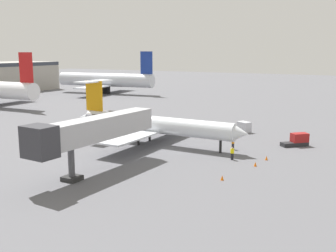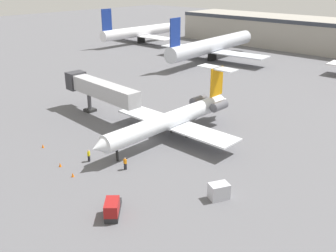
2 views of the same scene
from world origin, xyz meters
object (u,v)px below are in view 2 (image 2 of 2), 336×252
Objects in this scene: ground_crew_marshaller at (125,163)px; cargo_container_uld at (219,191)px; regional_jet at (175,118)px; traffic_cone_mid at (60,165)px; jet_bridge at (97,88)px; parked_airliner_west_end at (141,32)px; baggage_tug_lead at (112,208)px; parked_airliner_west_mid at (212,46)px; ground_crew_loader at (89,156)px; traffic_cone_far at (73,175)px; traffic_cone_near at (43,146)px.

ground_crew_marshaller is 0.64× the size of cargo_container_uld.
traffic_cone_mid is (-4.29, -17.69, -2.82)m from regional_jet.
parked_airliner_west_end is at bearing 131.11° from jet_bridge.
jet_bridge reaches higher than baggage_tug_lead.
parked_airliner_west_mid reaches higher than ground_crew_marshaller.
parked_airliner_west_mid is at bearing 112.91° from ground_crew_loader.
parked_airliner_west_mid is (-45.03, 59.09, 3.47)m from cargo_container_uld.
traffic_cone_far is (15.52, -16.04, -4.71)m from jet_bridge.
ground_crew_marshaller is 69.69m from parked_airliner_west_mid.
regional_jet reaches higher than ground_crew_loader.
parked_airliner_west_mid is at bearing 104.52° from jet_bridge.
ground_crew_marshaller is at bearing -168.47° from cargo_container_uld.
jet_bridge is at bearing 151.40° from ground_crew_marshaller.
jet_bridge is 11.07× the size of ground_crew_marshaller.
regional_jet is 16.55m from jet_bridge.
parked_airliner_west_mid is at bearing 119.26° from baggage_tug_lead.
jet_bridge reaches higher than ground_crew_marshaller.
cargo_container_uld is at bearing 13.70° from ground_crew_loader.
cargo_container_uld is 4.80× the size of traffic_cone_far.
baggage_tug_lead reaches higher than traffic_cone_mid.
traffic_cone_near is (5.02, -14.05, -4.71)m from jet_bridge.
parked_airliner_west_end reaches higher than regional_jet.
baggage_tug_lead is (6.66, -7.59, -0.02)m from ground_crew_marshaller.
ground_crew_loader is 0.44× the size of baggage_tug_lead.
parked_airliner_west_end is (-50.97, 58.40, -0.89)m from jet_bridge.
cargo_container_uld is at bearing 13.47° from traffic_cone_near.
cargo_container_uld is at bearing -13.57° from jet_bridge.
regional_jet reaches higher than jet_bridge.
parked_airliner_west_mid is (-25.34, 67.06, 4.11)m from traffic_cone_mid.
cargo_container_uld is (6.20, 10.21, 0.07)m from baggage_tug_lead.
traffic_cone_near is at bearing -74.36° from parked_airliner_west_mid.
baggage_tug_lead is 108.07m from parked_airliner_west_end.
traffic_cone_far is at bearing -92.51° from regional_jet.
traffic_cone_far is (-0.79, -18.10, -2.82)m from regional_jet.
traffic_cone_mid is 1.00× the size of traffic_cone_far.
regional_jet reaches higher than baggage_tug_lead.
jet_bridge is at bearing -75.48° from parked_airliner_west_mid.
parked_airliner_west_end is at bearing 132.46° from ground_crew_loader.
parked_airliner_west_mid is at bearing 110.70° from traffic_cone_mid.
traffic_cone_far is at bearing 169.63° from baggage_tug_lead.
traffic_cone_mid is at bearing -103.63° from regional_jet.
cargo_container_uld is 105.88m from parked_airliner_west_end.
parked_airliner_west_end is at bearing 127.70° from traffic_cone_near.
traffic_cone_mid is (-6.84, -5.34, -0.58)m from ground_crew_marshaller.
ground_crew_marshaller is 8.69m from traffic_cone_mid.
jet_bridge is 15.65m from traffic_cone_near.
parked_airliner_west_mid is at bearing 120.97° from regional_jet.
cargo_container_uld is at bearing 58.73° from baggage_tug_lead.
baggage_tug_lead is at bearing -48.71° from ground_crew_marshaller.
traffic_cone_mid is 97.28m from parked_airliner_west_end.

